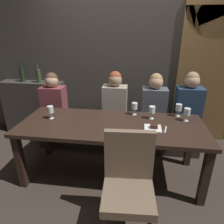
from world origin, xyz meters
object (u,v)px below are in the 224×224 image
object	(u,v)px
chair_near_side	(129,180)
dessert_plate	(153,128)
dining_table	(111,130)
wine_glass_far_right	(152,110)
wine_glass_end_right	(134,106)
fork_on_table	(166,129)
wine_bottle_pale_label	(39,75)
diner_near_end	(189,102)
diner_far_end	(154,101)
diner_redhead	(53,98)
diner_bearded	(115,99)
wine_glass_center_back	(179,108)
wine_glass_far_left	(187,112)
wine_glass_near_right	(50,110)
wine_bottle_dark_red	(22,75)
banquette_bench	(117,133)

from	to	relation	value
chair_near_side	dessert_plate	size ratio (longest dim) A/B	5.16
dining_table	wine_glass_far_right	xyz separation A→B (m)	(0.48, 0.22, 0.20)
wine_glass_end_right	fork_on_table	xyz separation A→B (m)	(0.36, -0.39, -0.11)
wine_bottle_pale_label	fork_on_table	distance (m)	2.31
diner_near_end	wine_glass_end_right	world-z (taller)	diner_near_end
diner_far_end	fork_on_table	bearing A→B (deg)	-84.11
diner_redhead	wine_glass_end_right	distance (m)	1.32
diner_bearded	wine_glass_center_back	xyz separation A→B (m)	(0.87, -0.37, 0.03)
dining_table	wine_glass_far_left	distance (m)	0.94
diner_redhead	wine_glass_far_left	size ratio (longest dim) A/B	4.51
diner_near_end	wine_glass_end_right	size ratio (longest dim) A/B	4.90
diner_near_end	diner_bearded	bearing A→B (deg)	178.47
wine_bottle_pale_label	dessert_plate	distance (m)	2.18
wine_glass_far_left	dessert_plate	distance (m)	0.50
wine_glass_center_back	fork_on_table	xyz separation A→B (m)	(-0.20, -0.41, -0.11)
diner_far_end	diner_near_end	bearing A→B (deg)	-2.37
diner_near_end	fork_on_table	distance (m)	0.86
dessert_plate	wine_glass_near_right	bearing A→B (deg)	174.79
dining_table	dessert_plate	distance (m)	0.50
diner_near_end	wine_glass_end_right	distance (m)	0.85
wine_glass_far_right	diner_redhead	bearing A→B (deg)	162.45
wine_glass_center_back	diner_bearded	bearing A→B (deg)	156.69
wine_bottle_dark_red	wine_bottle_pale_label	xyz separation A→B (m)	(0.31, -0.02, 0.00)
wine_glass_far_right	wine_glass_end_right	world-z (taller)	same
wine_bottle_dark_red	wine_bottle_pale_label	world-z (taller)	same
wine_bottle_pale_label	wine_glass_near_right	bearing A→B (deg)	-57.77
dining_table	diner_near_end	xyz separation A→B (m)	(1.02, 0.68, 0.18)
fork_on_table	wine_bottle_pale_label	bearing A→B (deg)	163.54
wine_bottle_pale_label	wine_glass_far_left	distance (m)	2.43
diner_near_end	banquette_bench	bearing A→B (deg)	179.02
banquette_bench	diner_near_end	distance (m)	1.19
diner_near_end	wine_glass_far_right	xyz separation A→B (m)	(-0.55, -0.47, 0.03)
banquette_bench	wine_glass_end_right	bearing A→B (deg)	-55.95
diner_far_end	wine_glass_far_right	xyz separation A→B (m)	(-0.06, -0.49, 0.04)
diner_far_end	wine_bottle_dark_red	size ratio (longest dim) A/B	2.35
diner_near_end	wine_bottle_pale_label	bearing A→B (deg)	172.07
wine_bottle_pale_label	diner_redhead	bearing A→B (deg)	-41.63
wine_glass_far_left	wine_bottle_pale_label	bearing A→B (deg)	160.30
chair_near_side	wine_glass_far_right	xyz separation A→B (m)	(0.23, 0.94, 0.30)
diner_bearded	dessert_plate	xyz separation A→B (m)	(0.53, -0.78, -0.06)
diner_near_end	wine_glass_near_right	size ratio (longest dim) A/B	4.90
wine_glass_far_left	fork_on_table	bearing A→B (deg)	-134.99
wine_glass_end_right	fork_on_table	size ratio (longest dim) A/B	0.96
chair_near_side	dessert_plate	distance (m)	0.72
dessert_plate	diner_bearded	bearing A→B (deg)	124.34
diner_redhead	diner_near_end	bearing A→B (deg)	-0.11
dining_table	wine_glass_far_left	world-z (taller)	wine_glass_far_left
diner_bearded	fork_on_table	bearing A→B (deg)	-49.61
wine_glass_end_right	wine_glass_near_right	world-z (taller)	same
diner_redhead	wine_glass_center_back	xyz separation A→B (m)	(1.83, -0.35, 0.05)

